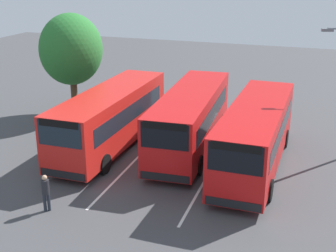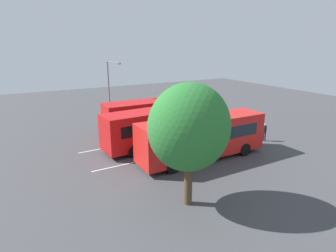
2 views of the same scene
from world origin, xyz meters
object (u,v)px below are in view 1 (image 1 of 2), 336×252
(bus_far_left, at_px, (111,117))
(bus_center_left, at_px, (190,118))
(bus_center_right, at_px, (255,134))
(depot_tree, at_px, (71,50))
(pedestrian, at_px, (46,190))

(bus_far_left, distance_m, bus_center_left, 4.30)
(bus_center_right, bearing_deg, bus_far_left, -90.91)
(bus_center_left, bearing_deg, depot_tree, -113.61)
(bus_center_left, distance_m, depot_tree, 9.89)
(bus_far_left, bearing_deg, pedestrian, 4.47)
(bus_far_left, relative_size, bus_center_left, 0.99)
(bus_far_left, distance_m, bus_center_right, 7.82)
(pedestrian, xyz_separation_m, depot_tree, (-11.67, -5.50, 3.39))
(pedestrian, relative_size, depot_tree, 0.24)
(depot_tree, bearing_deg, bus_far_left, 47.52)
(bus_center_left, distance_m, bus_center_right, 3.95)
(pedestrian, height_order, depot_tree, depot_tree)
(pedestrian, bearing_deg, bus_far_left, -29.54)
(bus_far_left, height_order, pedestrian, bus_far_left)
(bus_center_left, relative_size, bus_center_right, 1.01)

